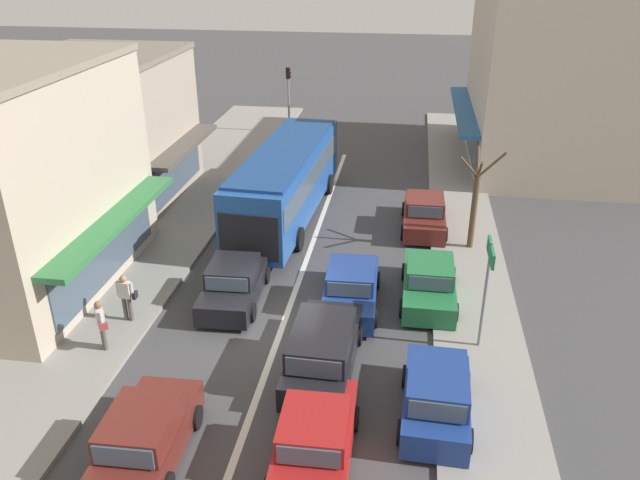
{
  "coord_description": "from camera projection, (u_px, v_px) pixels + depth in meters",
  "views": [
    {
      "loc": [
        3.68,
        -16.49,
        11.26
      ],
      "look_at": [
        0.62,
        4.09,
        1.2
      ],
      "focal_mm": 35.0,
      "sensor_mm": 36.0,
      "label": 1
    }
  ],
  "objects": [
    {
      "name": "city_bus",
      "position": [
        286.0,
        178.0,
        27.09
      ],
      "size": [
        3.18,
        10.98,
        3.23
      ],
      "color": "#1E4C99",
      "rests_on": "ground"
    },
    {
      "name": "building_right_far",
      "position": [
        562.0,
        77.0,
        33.16
      ],
      "size": [
        9.97,
        12.07,
        9.3
      ],
      "color": "beige",
      "rests_on": "ground"
    },
    {
      "name": "kerb_right",
      "position": [
        467.0,
        254.0,
        24.57
      ],
      "size": [
        2.8,
        44.0,
        0.12
      ],
      "primitive_type": "cube",
      "color": "gray",
      "rests_on": "ground"
    },
    {
      "name": "sedan_behind_bus_mid",
      "position": [
        351.0,
        288.0,
        20.99
      ],
      "size": [
        2.0,
        4.25,
        1.47
      ],
      "color": "navy",
      "rests_on": "ground"
    },
    {
      "name": "sidewalk_left",
      "position": [
        153.0,
        233.0,
        26.28
      ],
      "size": [
        5.2,
        44.0,
        0.14
      ],
      "primitive_type": "cube",
      "color": "gray",
      "rests_on": "ground"
    },
    {
      "name": "wagon_adjacent_lane_trail",
      "position": [
        323.0,
        349.0,
        17.73
      ],
      "size": [
        2.0,
        4.53,
        1.58
      ],
      "color": "black",
      "rests_on": "ground"
    },
    {
      "name": "parked_sedan_kerb_third",
      "position": [
        424.0,
        214.0,
        26.64
      ],
      "size": [
        1.93,
        4.21,
        1.47
      ],
      "color": "#561E19",
      "rests_on": "ground"
    },
    {
      "name": "parked_hatchback_kerb_front",
      "position": [
        436.0,
        396.0,
        15.95
      ],
      "size": [
        1.91,
        3.75,
        1.54
      ],
      "color": "navy",
      "rests_on": "ground"
    },
    {
      "name": "sedan_queue_far_back",
      "position": [
        234.0,
        283.0,
        21.31
      ],
      "size": [
        2.03,
        4.27,
        1.47
      ],
      "color": "black",
      "rests_on": "ground"
    },
    {
      "name": "street_tree_right",
      "position": [
        475.0,
        204.0,
        24.25
      ],
      "size": [
        1.74,
        1.83,
        4.12
      ],
      "color": "brown",
      "rests_on": "ground"
    },
    {
      "name": "parked_sedan_kerb_second",
      "position": [
        429.0,
        282.0,
        21.34
      ],
      "size": [
        1.91,
        4.21,
        1.47
      ],
      "color": "#1E6638",
      "rests_on": "ground"
    },
    {
      "name": "ground_plane",
      "position": [
        282.0,
        327.0,
        20.07
      ],
      "size": [
        140.0,
        140.0,
        0.0
      ],
      "primitive_type": "plane",
      "color": "#3F3F42"
    },
    {
      "name": "sedan_queue_gap_filler",
      "position": [
        315.0,
        442.0,
        14.57
      ],
      "size": [
        1.97,
        4.24,
        1.47
      ],
      "color": "maroon",
      "rests_on": "ground"
    },
    {
      "name": "traffic_light_downstreet",
      "position": [
        289.0,
        89.0,
        38.71
      ],
      "size": [
        0.32,
        0.24,
        4.2
      ],
      "color": "gray",
      "rests_on": "ground"
    },
    {
      "name": "shopfront_mid_block",
      "position": [
        108.0,
        128.0,
        28.82
      ],
      "size": [
        7.37,
        7.39,
        6.78
      ],
      "color": "gray",
      "rests_on": "ground"
    },
    {
      "name": "hatchback_adjacent_lane_lead",
      "position": [
        146.0,
        436.0,
        14.67
      ],
      "size": [
        1.9,
        3.75,
        1.54
      ],
      "color": "#561E19",
      "rests_on": "ground"
    },
    {
      "name": "pedestrian_browsing_midblock",
      "position": [
        101.0,
        322.0,
        18.39
      ],
      "size": [
        0.52,
        0.59,
        1.63
      ],
      "color": "#4C4742",
      "rests_on": "sidewalk_left"
    },
    {
      "name": "lane_centre_line",
      "position": [
        303.0,
        268.0,
        23.63
      ],
      "size": [
        0.2,
        28.0,
        0.01
      ],
      "primitive_type": "cube",
      "color": "silver",
      "rests_on": "ground"
    },
    {
      "name": "pedestrian_with_handbag_near",
      "position": [
        126.0,
        295.0,
        19.8
      ],
      "size": [
        0.65,
        0.25,
        1.63
      ],
      "color": "#4C4742",
      "rests_on": "sidewalk_left"
    },
    {
      "name": "directional_road_sign",
      "position": [
        488.0,
        271.0,
        17.86
      ],
      "size": [
        0.1,
        1.4,
        3.6
      ],
      "color": "gray",
      "rests_on": "ground"
    }
  ]
}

